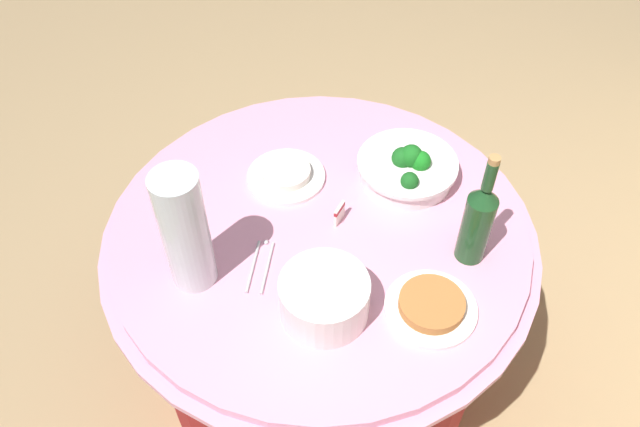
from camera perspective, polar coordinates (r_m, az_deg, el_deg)
ground_plane at (r=2.31m, az=0.00°, el=-13.17°), size 6.00×6.00×0.00m
buffet_table at (r=1.99m, az=0.00°, el=-7.98°), size 1.16×1.16×0.74m
broccoli_bowl at (r=1.81m, az=7.73°, el=4.05°), size 0.28×0.28×0.12m
plate_stack at (r=1.50m, az=0.37°, el=-7.45°), size 0.21×0.21×0.11m
wine_bottle at (r=1.59m, az=13.74°, el=-0.63°), size 0.07×0.07×0.34m
decorative_fruit_vase at (r=1.51m, az=-11.77°, el=-1.75°), size 0.11×0.11×0.34m
serving_tongs at (r=1.62m, az=-5.26°, el=-4.51°), size 0.17×0.08×0.01m
food_plate_rice at (r=1.82m, az=-3.02°, el=3.46°), size 0.22×0.22×0.04m
food_plate_peanuts at (r=1.55m, az=9.78°, el=-8.05°), size 0.22×0.22×0.04m
label_placard_front at (r=1.69m, az=1.72°, el=0.07°), size 0.05×0.01×0.05m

